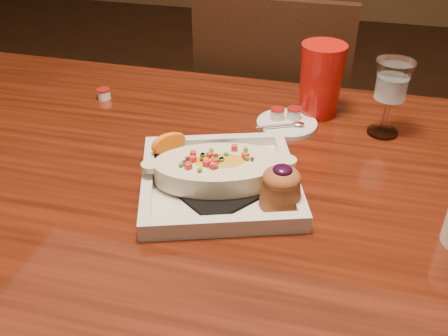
% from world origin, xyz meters
% --- Properties ---
extents(table, '(1.50, 0.90, 0.75)m').
position_xyz_m(table, '(0.00, 0.00, 0.65)').
color(table, maroon).
rests_on(table, floor).
extents(chair_far, '(0.42, 0.42, 0.93)m').
position_xyz_m(chair_far, '(-0.00, 0.63, 0.51)').
color(chair_far, black).
rests_on(chair_far, floor).
extents(plate, '(0.33, 0.33, 0.08)m').
position_xyz_m(plate, '(0.02, -0.01, 0.78)').
color(plate, silver).
rests_on(plate, table).
extents(goblet, '(0.07, 0.07, 0.15)m').
position_xyz_m(goblet, '(0.27, 0.25, 0.86)').
color(goblet, silver).
rests_on(goblet, table).
extents(saucer, '(0.12, 0.12, 0.08)m').
position_xyz_m(saucer, '(0.08, 0.23, 0.76)').
color(saucer, silver).
rests_on(saucer, table).
extents(creamer_loose, '(0.03, 0.03, 0.02)m').
position_xyz_m(creamer_loose, '(-0.34, 0.25, 0.76)').
color(creamer_loose, silver).
rests_on(creamer_loose, table).
extents(red_tumbler, '(0.09, 0.09, 0.15)m').
position_xyz_m(red_tumbler, '(0.14, 0.30, 0.83)').
color(red_tumbler, red).
rests_on(red_tumbler, table).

